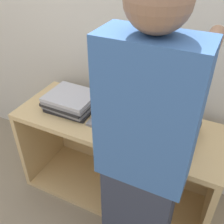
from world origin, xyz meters
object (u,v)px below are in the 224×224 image
(laptop_stack_left, at_px, (71,101))
(laptop_stack_right, at_px, (169,131))
(person, at_px, (143,165))
(laptop_open, at_px, (121,109))

(laptop_stack_left, distance_m, laptop_stack_right, 0.70)
(laptop_stack_left, height_order, person, person)
(laptop_stack_left, xyz_separation_m, person, (0.68, -0.42, 0.08))
(laptop_open, bearing_deg, laptop_stack_right, -10.35)
(laptop_stack_right, distance_m, person, 0.44)
(laptop_open, distance_m, person, 0.59)
(laptop_stack_left, relative_size, laptop_stack_right, 1.01)
(laptop_stack_right, height_order, person, person)
(laptop_stack_right, bearing_deg, laptop_stack_left, -179.93)
(laptop_stack_left, distance_m, person, 0.80)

